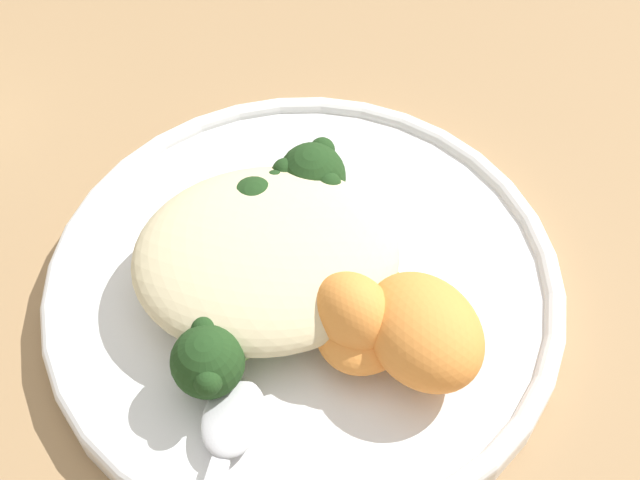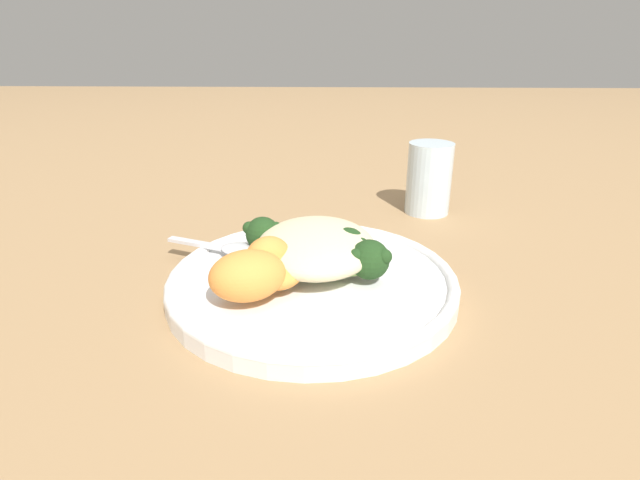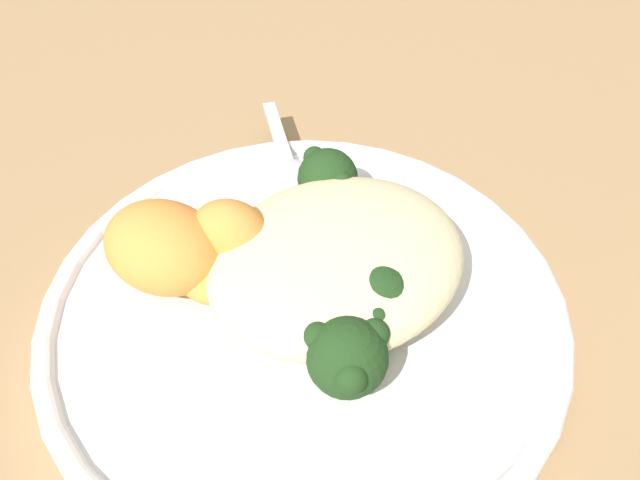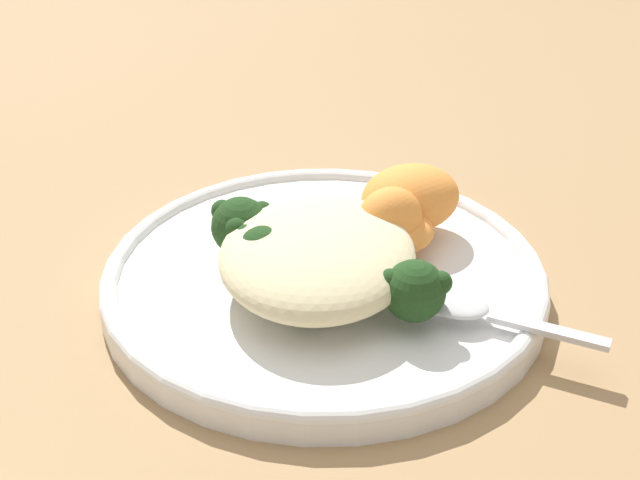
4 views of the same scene
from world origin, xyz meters
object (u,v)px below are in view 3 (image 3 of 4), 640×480
(broccoli_stalk_2, at_px, (361,254))
(spoon, at_px, (290,171))
(broccoli_stalk_1, at_px, (367,296))
(sweet_potato_chunk_1, at_px, (220,256))
(sweet_potato_chunk_2, at_px, (164,247))
(sweet_potato_chunk_0, at_px, (231,237))
(quinoa_mound, at_px, (337,260))
(broccoli_stalk_0, at_px, (339,348))
(broccoli_stalk_3, at_px, (319,197))
(plate, at_px, (304,308))

(broccoli_stalk_2, xyz_separation_m, spoon, (-0.01, -0.09, -0.01))
(broccoli_stalk_1, bearing_deg, sweet_potato_chunk_1, -178.88)
(broccoli_stalk_1, bearing_deg, sweet_potato_chunk_2, -172.86)
(broccoli_stalk_1, distance_m, sweet_potato_chunk_0, 0.08)
(quinoa_mound, bearing_deg, broccoli_stalk_1, 88.70)
(spoon, bearing_deg, sweet_potato_chunk_0, 146.29)
(broccoli_stalk_0, xyz_separation_m, broccoli_stalk_1, (-0.03, -0.02, -0.00))
(broccoli_stalk_1, relative_size, sweet_potato_chunk_2, 1.13)
(sweet_potato_chunk_1, distance_m, spoon, 0.09)
(sweet_potato_chunk_0, bearing_deg, broccoli_stalk_3, -173.61)
(broccoli_stalk_0, xyz_separation_m, sweet_potato_chunk_1, (0.02, -0.09, -0.00))
(broccoli_stalk_1, bearing_deg, broccoli_stalk_3, 130.04)
(broccoli_stalk_2, bearing_deg, broccoli_stalk_0, -120.16)
(quinoa_mound, height_order, sweet_potato_chunk_1, quinoa_mound)
(quinoa_mound, relative_size, broccoli_stalk_1, 1.83)
(sweet_potato_chunk_2, bearing_deg, sweet_potato_chunk_1, 148.15)
(quinoa_mound, height_order, spoon, quinoa_mound)
(broccoli_stalk_0, relative_size, broccoli_stalk_3, 1.09)
(plate, xyz_separation_m, broccoli_stalk_0, (0.01, 0.05, 0.03))
(broccoli_stalk_2, bearing_deg, broccoli_stalk_1, -106.58)
(broccoli_stalk_0, bearing_deg, quinoa_mound, 148.39)
(spoon, bearing_deg, broccoli_stalk_2, -166.02)
(quinoa_mound, height_order, sweet_potato_chunk_0, sweet_potato_chunk_0)
(sweet_potato_chunk_0, height_order, sweet_potato_chunk_1, sweet_potato_chunk_0)
(quinoa_mound, distance_m, sweet_potato_chunk_0, 0.06)
(broccoli_stalk_1, relative_size, broccoli_stalk_2, 0.83)
(plate, height_order, sweet_potato_chunk_1, sweet_potato_chunk_1)
(plate, bearing_deg, broccoli_stalk_2, 177.88)
(sweet_potato_chunk_2, distance_m, spoon, 0.11)
(broccoli_stalk_0, relative_size, sweet_potato_chunk_1, 1.59)
(spoon, bearing_deg, broccoli_stalk_1, -172.87)
(broccoli_stalk_1, height_order, broccoli_stalk_3, same)
(quinoa_mound, xyz_separation_m, broccoli_stalk_3, (-0.02, -0.05, -0.00))
(plate, distance_m, spoon, 0.10)
(broccoli_stalk_3, xyz_separation_m, sweet_potato_chunk_1, (0.07, 0.01, -0.00))
(broccoli_stalk_3, distance_m, sweet_potato_chunk_2, 0.10)
(broccoli_stalk_2, relative_size, spoon, 0.84)
(broccoli_stalk_0, xyz_separation_m, broccoli_stalk_3, (-0.05, -0.10, -0.00))
(quinoa_mound, bearing_deg, broccoli_stalk_0, 55.83)
(broccoli_stalk_1, bearing_deg, quinoa_mound, 145.09)
(broccoli_stalk_2, bearing_deg, broccoli_stalk_3, 100.11)
(broccoli_stalk_0, bearing_deg, spoon, 159.67)
(quinoa_mound, height_order, sweet_potato_chunk_2, sweet_potato_chunk_2)
(broccoli_stalk_0, distance_m, sweet_potato_chunk_0, 0.09)
(broccoli_stalk_2, height_order, broccoli_stalk_3, broccoli_stalk_3)
(broccoli_stalk_2, relative_size, sweet_potato_chunk_0, 2.03)
(plate, bearing_deg, sweet_potato_chunk_0, -62.98)
(sweet_potato_chunk_0, height_order, sweet_potato_chunk_2, same)
(broccoli_stalk_2, bearing_deg, spoon, 99.30)
(broccoli_stalk_0, height_order, sweet_potato_chunk_2, sweet_potato_chunk_2)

